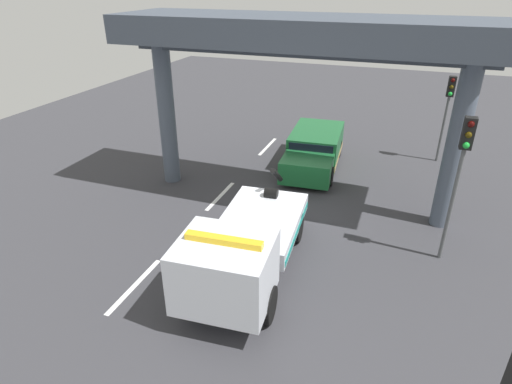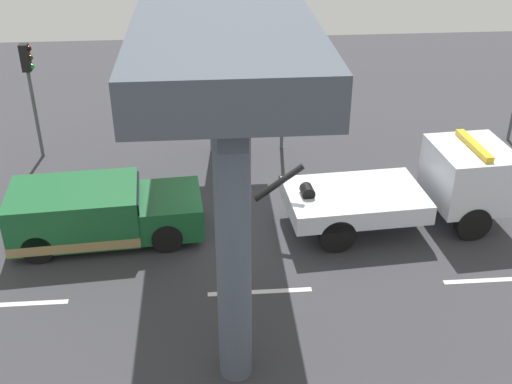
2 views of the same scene
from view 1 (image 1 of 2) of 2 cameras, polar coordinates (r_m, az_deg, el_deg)
The scene contains 9 objects.
ground_plane at distance 16.58m, azimuth 4.23°, elevation -2.22°, with size 60.00×40.00×0.10m, color #38383D.
lane_stripe_west at distance 22.54m, azimuth 1.56°, elevation 6.08°, with size 2.60×0.16×0.01m, color silver.
lane_stripe_mid at distance 17.43m, azimuth -4.76°, elevation -0.51°, with size 2.60×0.16×0.01m, color silver.
lane_stripe_east at distance 13.11m, azimuth -15.85°, elevation -11.88°, with size 2.60×0.16×0.01m, color silver.
tow_truck_white at distance 11.99m, azimuth -1.85°, elevation -7.63°, with size 7.32×2.81×2.46m.
towed_van_green at distance 20.02m, azimuth 7.75°, elevation 5.49°, with size 5.34×2.54×1.58m.
overpass_structure at distance 15.35m, azimuth 5.83°, elevation 19.10°, with size 3.60×12.91×6.81m.
traffic_light_near at distance 21.64m, azimuth 24.25°, elevation 11.05°, with size 0.39×0.32×4.02m.
traffic_light_far at distance 13.42m, azimuth 25.71°, elevation 3.79°, with size 0.39×0.32×4.58m.
Camera 1 is at (14.00, 3.80, 7.98)m, focal length 30.06 mm.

